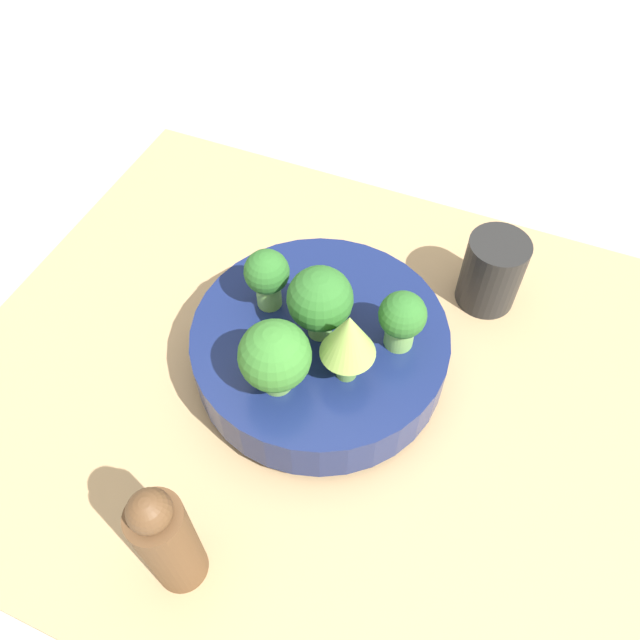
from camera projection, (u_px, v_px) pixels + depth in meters
name	position (u px, v px, depth m)	size (l,w,h in m)	color
ground_plane	(336.00, 403.00, 0.70)	(6.00, 6.00, 0.00)	#ADA89E
table	(336.00, 394.00, 0.69)	(0.82, 0.64, 0.04)	tan
bowl	(320.00, 348.00, 0.66)	(0.27, 0.27, 0.07)	navy
broccoli_floret_back	(275.00, 357.00, 0.56)	(0.07, 0.07, 0.08)	#6BA34C
romanesco_piece_far	(348.00, 338.00, 0.56)	(0.05, 0.05, 0.09)	#609347
broccoli_floret_center	(320.00, 300.00, 0.59)	(0.06, 0.06, 0.09)	#6BA34C
broccoli_floret_right	(267.00, 276.00, 0.62)	(0.05, 0.05, 0.07)	#7AB256
broccoli_floret_left	(402.00, 319.00, 0.60)	(0.05, 0.05, 0.07)	#7AB256
cup	(492.00, 272.00, 0.71)	(0.07, 0.07, 0.09)	black
pepper_mill	(167.00, 540.00, 0.50)	(0.05, 0.05, 0.16)	brown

